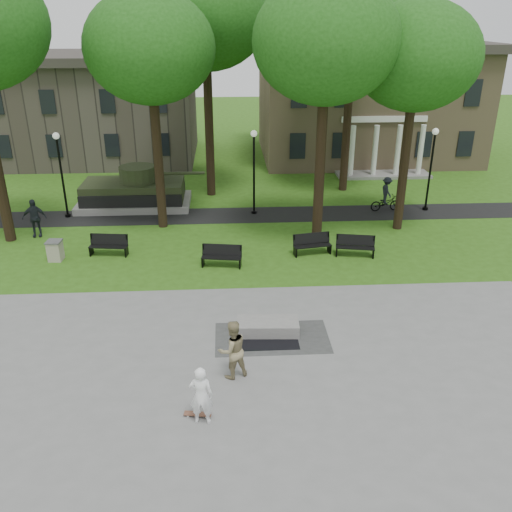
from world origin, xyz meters
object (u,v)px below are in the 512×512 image
at_px(concrete_block, 268,326).
at_px(cyclist, 386,197).
at_px(skateboarder, 201,395).
at_px(trash_bin, 55,250).
at_px(friend_watching, 232,350).
at_px(park_bench_0, 109,244).

bearing_deg(concrete_block, cyclist, 58.47).
bearing_deg(skateboarder, trash_bin, -52.99).
height_order(friend_watching, trash_bin, friend_watching).
xyz_separation_m(friend_watching, park_bench_0, (-5.67, 9.80, -0.47)).
relative_size(concrete_block, friend_watching, 1.13).
bearing_deg(cyclist, friend_watching, 142.33).
xyz_separation_m(concrete_block, skateboarder, (-2.19, -4.57, 0.68)).
distance_m(cyclist, trash_bin, 18.13).
height_order(skateboarder, trash_bin, skateboarder).
xyz_separation_m(concrete_block, cyclist, (7.81, 12.74, 0.57)).
distance_m(skateboarder, trash_bin, 13.43).
bearing_deg(trash_bin, skateboarder, -57.94).
bearing_deg(park_bench_0, cyclist, 27.40).
distance_m(concrete_block, friend_watching, 2.92).
bearing_deg(park_bench_0, trash_bin, -160.98).
height_order(cyclist, park_bench_0, cyclist).
xyz_separation_m(friend_watching, cyclist, (9.11, 15.25, -0.18)).
relative_size(cyclist, park_bench_0, 1.08).
bearing_deg(cyclist, trash_bin, 102.30).
height_order(friend_watching, park_bench_0, friend_watching).
height_order(cyclist, trash_bin, cyclist).
bearing_deg(concrete_block, friend_watching, -117.37).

